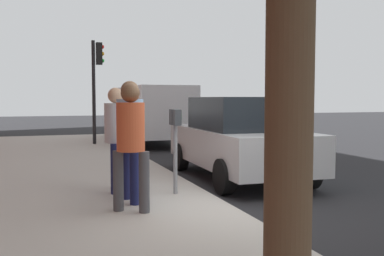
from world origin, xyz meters
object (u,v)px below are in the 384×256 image
Objects in this scene: parking_meter at (175,133)px; parking_officer at (116,130)px; pedestrian_bystander at (131,136)px; parked_van_far at (152,111)px; traffic_signal at (97,75)px; parked_sedan_near at (239,138)px; pedestrian_at_meter at (130,130)px.

parking_officer is (0.49, 0.91, 0.03)m from parking_meter.
parking_meter is at bearing -10.57° from pedestrian_bystander.
parking_officer is 0.34× the size of parked_van_far.
parking_officer is 8.38m from traffic_signal.
parked_van_far is (10.36, -2.84, 0.04)m from pedestrian_bystander.
parked_van_far reaches higher than parking_meter.
parked_sedan_near reaches higher than parking_meter.
traffic_signal is (8.73, 0.24, 1.41)m from parking_meter.
parking_meter is 0.78× the size of pedestrian_bystander.
pedestrian_at_meter is 0.52× the size of traffic_signal.
parking_officer is at bearing 33.67° from pedestrian_bystander.
pedestrian_at_meter reaches higher than parking_meter.
traffic_signal reaches higher than pedestrian_bystander.
parking_officer is at bearing 112.00° from parked_sedan_near.
traffic_signal is (9.65, -0.69, 1.36)m from pedestrian_bystander.
parking_meter is 0.76× the size of pedestrian_at_meter.
parked_van_far is at bearing 19.19° from pedestrian_bystander.
parking_officer is 3.06m from parked_sedan_near.
parked_van_far is at bearing 67.80° from pedestrian_at_meter.
parked_van_far is 2.62m from traffic_signal.
parked_sedan_near is 1.24× the size of traffic_signal.
parking_meter is 2.53m from parked_sedan_near.
pedestrian_bystander is 0.50× the size of traffic_signal.
pedestrian_at_meter is at bearing 24.29° from pedestrian_bystander.
parked_van_far reaches higher than pedestrian_at_meter.
parked_sedan_near is (1.63, -1.91, -0.27)m from parking_meter.
pedestrian_bystander is at bearing 134.88° from parking_meter.
traffic_signal is (8.24, -0.67, 1.38)m from parking_officer.
parking_officer is 0.40× the size of parked_sedan_near.
pedestrian_bystander reaches higher than parked_sedan_near.
traffic_signal reaches higher than parking_meter.
pedestrian_bystander is 1.02× the size of parking_officer.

